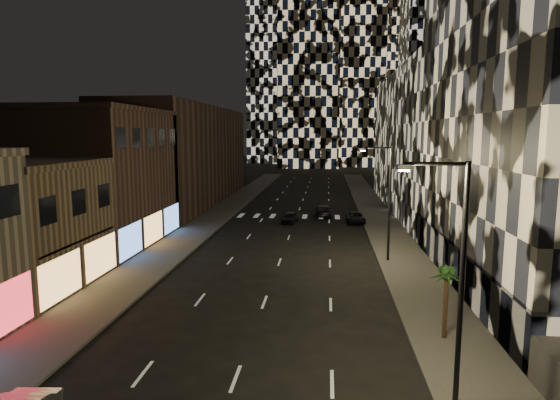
% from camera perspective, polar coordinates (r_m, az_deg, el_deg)
% --- Properties ---
extents(sidewalk_left, '(4.00, 120.00, 0.15)m').
position_cam_1_polar(sidewalk_left, '(59.41, -7.62, -1.75)').
color(sidewalk_left, '#47443F').
rests_on(sidewalk_left, ground).
extents(sidewalk_right, '(4.00, 120.00, 0.15)m').
position_cam_1_polar(sidewalk_right, '(58.16, 11.94, -2.07)').
color(sidewalk_right, '#47443F').
rests_on(sidewalk_right, ground).
extents(curb_left, '(0.20, 120.00, 0.15)m').
position_cam_1_polar(curb_left, '(58.96, -5.64, -1.79)').
color(curb_left, '#4C4C47').
rests_on(curb_left, ground).
extents(curb_right, '(0.20, 120.00, 0.15)m').
position_cam_1_polar(curb_right, '(57.97, 9.87, -2.04)').
color(curb_right, '#4C4C47').
rests_on(curb_right, ground).
extents(retail_tan, '(10.00, 10.00, 8.00)m').
position_cam_1_polar(retail_tan, '(35.29, -30.27, -3.01)').
color(retail_tan, brown).
rests_on(retail_tan, ground).
extents(retail_brown, '(10.00, 15.00, 12.00)m').
position_cam_1_polar(retail_brown, '(45.61, -21.23, 2.34)').
color(retail_brown, brown).
rests_on(retail_brown, ground).
extents(retail_filler_left, '(10.00, 40.00, 14.00)m').
position_cam_1_polar(retail_filler_left, '(70.13, -11.43, 5.34)').
color(retail_filler_left, brown).
rests_on(retail_filler_left, ground).
extents(midrise_base, '(0.60, 25.00, 3.00)m').
position_cam_1_polar(midrise_base, '(33.71, 20.55, -7.25)').
color(midrise_base, '#383838').
rests_on(midrise_base, ground).
extents(midrise_filler_right, '(16.00, 40.00, 18.00)m').
position_cam_1_polar(midrise_filler_right, '(66.00, 20.23, 6.59)').
color(midrise_filler_right, '#232326').
rests_on(midrise_filler_right, ground).
extents(tower_center_low, '(18.00, 18.00, 95.00)m').
position_cam_1_polar(tower_center_low, '(151.74, 3.73, 22.28)').
color(tower_center_low, black).
rests_on(tower_center_low, ground).
extents(streetlight_near, '(2.55, 0.25, 9.00)m').
position_cam_1_polar(streetlight_near, '(18.20, 20.63, -7.57)').
color(streetlight_near, black).
rests_on(streetlight_near, sidewalk_right).
extents(streetlight_far, '(2.55, 0.25, 9.00)m').
position_cam_1_polar(streetlight_far, '(37.54, 12.89, 0.58)').
color(streetlight_far, black).
rests_on(streetlight_far, sidewalk_right).
extents(car_dark_midlane, '(1.94, 3.80, 1.24)m').
position_cam_1_polar(car_dark_midlane, '(53.63, 1.22, -2.15)').
color(car_dark_midlane, black).
rests_on(car_dark_midlane, ground).
extents(car_dark_oncoming, '(2.18, 4.89, 1.39)m').
position_cam_1_polar(car_dark_oncoming, '(58.11, 5.35, -1.31)').
color(car_dark_oncoming, black).
rests_on(car_dark_oncoming, ground).
extents(car_dark_rightlane, '(2.12, 4.41, 1.21)m').
position_cam_1_polar(car_dark_rightlane, '(54.31, 9.20, -2.14)').
color(car_dark_rightlane, black).
rests_on(car_dark_rightlane, ground).
extents(palm_tree, '(1.83, 1.80, 3.58)m').
position_cam_1_polar(palm_tree, '(24.34, 19.68, -9.11)').
color(palm_tree, '#47331E').
rests_on(palm_tree, sidewalk_right).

